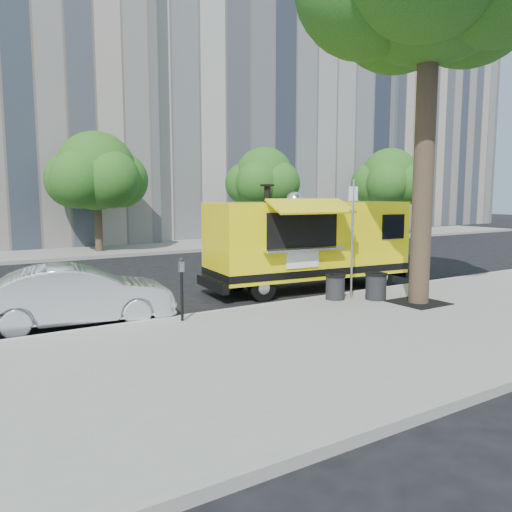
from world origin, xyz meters
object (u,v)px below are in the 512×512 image
at_px(far_tree_d, 390,177).
at_px(food_truck, 308,241).
at_px(parking_meter, 182,282).
at_px(trash_bin_right, 376,285).
at_px(sedan, 78,295).
at_px(far_tree_c, 264,177).
at_px(sign_post, 352,232).
at_px(far_tree_b, 96,171).
at_px(trash_bin_left, 335,286).

relative_size(far_tree_d, food_truck, 0.89).
xyz_separation_m(parking_meter, food_truck, (4.81, 1.92, 0.44)).
height_order(far_tree_d, trash_bin_right, far_tree_d).
distance_m(parking_meter, sedan, 2.27).
bearing_deg(far_tree_c, sign_post, -114.81).
relative_size(far_tree_c, trash_bin_right, 7.78).
bearing_deg(far_tree_d, parking_meter, -146.40).
xyz_separation_m(far_tree_c, far_tree_d, (10.00, 0.20, 0.17)).
bearing_deg(sedan, far_tree_b, -8.68).
bearing_deg(food_truck, trash_bin_right, -79.94).
bearing_deg(sedan, trash_bin_right, -98.11).
height_order(far_tree_c, food_truck, far_tree_c).
xyz_separation_m(food_truck, trash_bin_left, (-0.66, -1.98, -0.94)).
relative_size(far_tree_c, far_tree_d, 0.92).
bearing_deg(trash_bin_left, far_tree_b, 98.67).
relative_size(parking_meter, sedan, 0.34).
xyz_separation_m(trash_bin_left, trash_bin_right, (0.85, -0.56, 0.02)).
distance_m(sedan, trash_bin_right, 7.08).
bearing_deg(parking_meter, food_truck, 21.81).
bearing_deg(trash_bin_right, food_truck, 94.38).
relative_size(far_tree_d, trash_bin_right, 8.43).
distance_m(sign_post, sedan, 6.65).
xyz_separation_m(far_tree_c, trash_bin_left, (-6.85, -13.80, -3.24)).
height_order(sign_post, sedan, sign_post).
bearing_deg(parking_meter, far_tree_c, 51.34).
bearing_deg(trash_bin_right, far_tree_d, 42.31).
distance_m(far_tree_d, food_truck, 20.32).
relative_size(far_tree_b, far_tree_d, 0.97).
height_order(far_tree_d, sign_post, far_tree_d).
bearing_deg(far_tree_b, far_tree_d, -0.30).
bearing_deg(sign_post, trash_bin_right, -42.28).
bearing_deg(parking_meter, trash_bin_left, -0.73).
distance_m(sedan, trash_bin_left, 6.12).
distance_m(far_tree_c, trash_bin_left, 15.75).
distance_m(food_truck, sedan, 6.68).
height_order(sedan, trash_bin_left, sedan).
relative_size(trash_bin_left, trash_bin_right, 0.93).
bearing_deg(parking_meter, sedan, 143.13).
relative_size(food_truck, trash_bin_right, 9.46).
bearing_deg(sign_post, far_tree_b, 100.15).
distance_m(sign_post, parking_meter, 4.64).
bearing_deg(food_truck, sign_post, -91.28).
distance_m(far_tree_b, parking_meter, 14.48).
xyz_separation_m(far_tree_d, trash_bin_right, (-16.00, -14.56, -3.38)).
height_order(far_tree_b, food_truck, far_tree_b).
relative_size(far_tree_b, sedan, 1.39).
distance_m(far_tree_c, trash_bin_right, 15.89).
relative_size(sedan, trash_bin_left, 6.33).
distance_m(far_tree_c, sedan, 18.08).
relative_size(sedan, trash_bin_right, 5.89).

